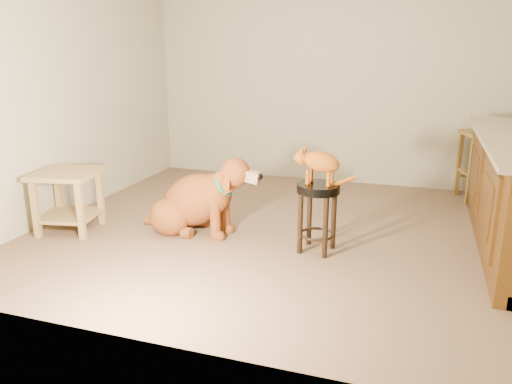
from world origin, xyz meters
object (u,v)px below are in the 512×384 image
(side_table, at_px, (68,192))
(wood_stool, at_px, (480,164))
(tabby_kitten, at_px, (318,162))
(golden_retriever, at_px, (196,202))
(padded_stool, at_px, (318,204))

(side_table, bearing_deg, wood_stool, 32.06)
(tabby_kitten, bearing_deg, golden_retriever, -176.87)
(wood_stool, bearing_deg, golden_retriever, -142.22)
(padded_stool, height_order, golden_retriever, golden_retriever)
(padded_stool, xyz_separation_m, wood_stool, (1.40, 2.05, -0.01))
(padded_stool, distance_m, side_table, 2.28)
(golden_retriever, xyz_separation_m, tabby_kitten, (1.12, -0.09, 0.46))
(padded_stool, bearing_deg, tabby_kitten, 166.78)
(wood_stool, xyz_separation_m, side_table, (-3.66, -2.29, -0.02))
(wood_stool, relative_size, golden_retriever, 0.62)
(side_table, xyz_separation_m, golden_retriever, (1.13, 0.33, -0.08))
(golden_retriever, bearing_deg, padded_stool, -1.05)
(side_table, height_order, tabby_kitten, tabby_kitten)
(wood_stool, height_order, side_table, wood_stool)
(wood_stool, distance_m, side_table, 4.32)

